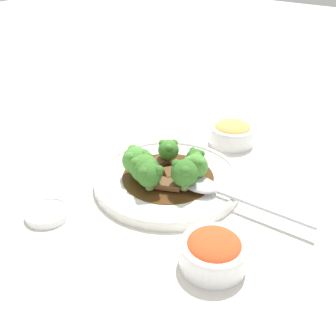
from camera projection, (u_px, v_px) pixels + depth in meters
name	position (u px, v px, depth m)	size (l,w,h in m)	color
ground_plane	(168.00, 183.00, 0.74)	(4.00, 4.00, 0.00)	silver
main_plate	(168.00, 179.00, 0.73)	(0.28, 0.28, 0.02)	white
beef_strip_0	(166.00, 184.00, 0.69)	(0.05, 0.06, 0.01)	brown
beef_strip_1	(180.00, 173.00, 0.72)	(0.06, 0.06, 0.01)	brown
beef_strip_2	(153.00, 164.00, 0.75)	(0.07, 0.04, 0.01)	brown
broccoli_floret_0	(195.00, 157.00, 0.73)	(0.04, 0.04, 0.04)	#7FA84C
broccoli_floret_1	(168.00, 149.00, 0.75)	(0.04, 0.04, 0.05)	#8EB756
broccoli_floret_2	(145.00, 168.00, 0.70)	(0.05, 0.05, 0.05)	#7FA84C
broccoli_floret_3	(136.00, 160.00, 0.72)	(0.05, 0.05, 0.05)	#7FA84C
broccoli_floret_4	(184.00, 173.00, 0.67)	(0.05, 0.05, 0.06)	#8EB756
broccoli_floret_5	(195.00, 166.00, 0.70)	(0.05, 0.05, 0.05)	#7FA84C
broccoli_floret_6	(151.00, 175.00, 0.67)	(0.04, 0.04, 0.05)	#7FA84C
serving_spoon	(210.00, 187.00, 0.68)	(0.05, 0.24, 0.01)	#B7B7BC
side_bowl_kimchi	(214.00, 251.00, 0.55)	(0.10, 0.10, 0.05)	white
side_bowl_appetizer	(232.00, 132.00, 0.86)	(0.10, 0.10, 0.05)	white
sauce_dish	(48.00, 212.00, 0.65)	(0.07, 0.07, 0.01)	white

